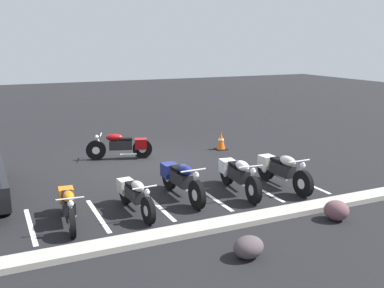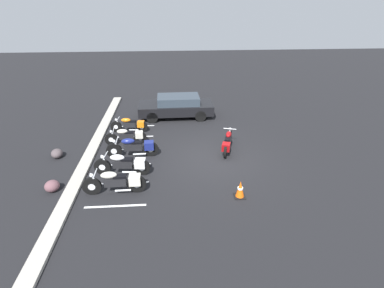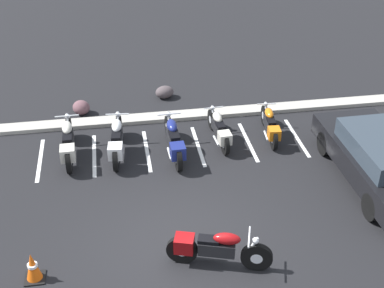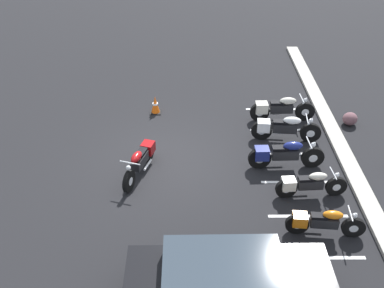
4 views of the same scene
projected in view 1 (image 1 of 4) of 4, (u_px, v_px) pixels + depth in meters
ground at (146, 162)px, 14.45m from camera, size 60.00×60.00×0.00m
motorcycle_maroon_featured at (123, 146)px, 14.69m from camera, size 2.08×0.90×0.85m
parked_bike_0 at (281, 169)px, 11.89m from camera, size 0.64×2.27×0.89m
parked_bike_1 at (237, 174)px, 11.46m from camera, size 0.65×2.25×0.89m
parked_bike_2 at (180, 178)px, 11.07m from camera, size 0.64×2.28×0.90m
parked_bike_3 at (134, 194)px, 10.12m from camera, size 0.56×1.99×0.78m
parked_bike_4 at (68, 204)px, 9.51m from camera, size 0.55×1.95×0.77m
concrete_curb at (233, 222)px, 9.47m from camera, size 18.00×0.50×0.12m
landscape_rock_0 at (249, 247)px, 8.00m from camera, size 0.69×0.61×0.40m
landscape_rock_1 at (336, 210)px, 9.68m from camera, size 0.73×0.72×0.44m
traffic_cone at (221, 141)px, 16.01m from camera, size 0.40×0.40×0.65m
stall_line_0 at (304, 182)px, 12.32m from camera, size 0.10×2.10×0.00m
stall_line_1 at (260, 189)px, 11.73m from camera, size 0.10×2.10×0.00m
stall_line_2 at (212, 197)px, 11.15m from camera, size 0.10×2.10×0.00m
stall_line_3 at (158, 206)px, 10.57m from camera, size 0.10×2.10×0.00m
stall_line_4 at (98, 215)px, 9.99m from camera, size 0.10×2.10×0.00m
stall_line_5 at (31, 226)px, 9.40m from camera, size 0.10×2.10×0.00m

